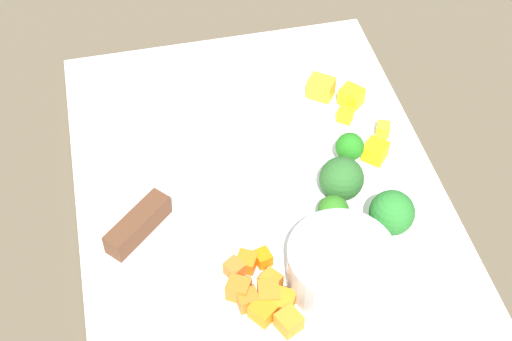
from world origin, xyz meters
TOP-DOWN VIEW (x-y plane):
  - ground_plane at (0.00, 0.00)m, footprint 4.00×4.00m
  - cutting_board at (0.00, 0.00)m, footprint 0.41×0.32m
  - prep_bowl at (-0.12, -0.04)m, footprint 0.09×0.09m
  - chef_knife at (-0.00, 0.07)m, footprint 0.20×0.22m
  - carrot_dice_0 at (-0.15, 0.01)m, footprint 0.02×0.02m
  - carrot_dice_1 at (-0.09, 0.03)m, footprint 0.02×0.02m
  - carrot_dice_2 at (-0.13, 0.02)m, footprint 0.02×0.02m
  - carrot_dice_3 at (-0.14, 0.03)m, footprint 0.02×0.02m
  - carrot_dice_4 at (-0.13, 0.01)m, footprint 0.03×0.03m
  - carrot_dice_5 at (-0.10, 0.04)m, footprint 0.02×0.02m
  - carrot_dice_6 at (-0.11, 0.01)m, footprint 0.02×0.02m
  - carrot_dice_7 at (-0.09, 0.01)m, footprint 0.02×0.01m
  - carrot_dice_8 at (-0.13, 0.04)m, footprint 0.02×0.02m
  - carrot_dice_9 at (-0.12, 0.04)m, footprint 0.02×0.02m
  - pepper_dice_0 at (-0.00, -0.11)m, footprint 0.03×0.03m
  - pepper_dice_1 at (0.05, -0.10)m, footprint 0.02×0.02m
  - pepper_dice_2 at (0.03, -0.13)m, footprint 0.02×0.02m
  - pepper_dice_3 at (0.07, -0.11)m, footprint 0.03×0.03m
  - pepper_dice_4 at (0.09, -0.09)m, footprint 0.03×0.03m
  - broccoli_floret_0 at (-0.03, -0.07)m, footprint 0.04×0.04m
  - broccoli_floret_1 at (-0.08, -0.10)m, footprint 0.04×0.04m
  - broccoli_floret_2 at (0.00, -0.09)m, footprint 0.03×0.03m
  - broccoli_floret_3 at (-0.06, -0.05)m, footprint 0.03×0.03m

SIDE VIEW (x-z plane):
  - ground_plane at x=0.00m, z-range 0.00..0.00m
  - cutting_board at x=0.00m, z-range 0.00..0.01m
  - carrot_dice_7 at x=-0.09m, z-range 0.01..0.02m
  - pepper_dice_2 at x=0.03m, z-range 0.01..0.03m
  - carrot_dice_1 at x=-0.09m, z-range 0.01..0.03m
  - carrot_dice_5 at x=-0.10m, z-range 0.01..0.03m
  - pepper_dice_1 at x=0.05m, z-range 0.01..0.03m
  - carrot_dice_4 at x=-0.13m, z-range 0.01..0.03m
  - carrot_dice_6 at x=-0.11m, z-range 0.01..0.03m
  - carrot_dice_3 at x=-0.14m, z-range 0.01..0.03m
  - carrot_dice_8 at x=-0.13m, z-range 0.01..0.03m
  - chef_knife at x=0.00m, z-range 0.01..0.03m
  - carrot_dice_2 at x=-0.13m, z-range 0.01..0.03m
  - carrot_dice_0 at x=-0.15m, z-range 0.01..0.03m
  - pepper_dice_0 at x=0.00m, z-range 0.01..0.03m
  - carrot_dice_9 at x=-0.12m, z-range 0.01..0.03m
  - pepper_dice_3 at x=0.07m, z-range 0.01..0.03m
  - pepper_dice_4 at x=0.09m, z-range 0.01..0.03m
  - broccoli_floret_3 at x=-0.06m, z-range 0.01..0.04m
  - prep_bowl at x=-0.12m, z-range 0.01..0.05m
  - broccoli_floret_0 at x=-0.03m, z-range 0.01..0.05m
  - broccoli_floret_2 at x=0.00m, z-range 0.02..0.05m
  - broccoli_floret_1 at x=-0.08m, z-range 0.01..0.06m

